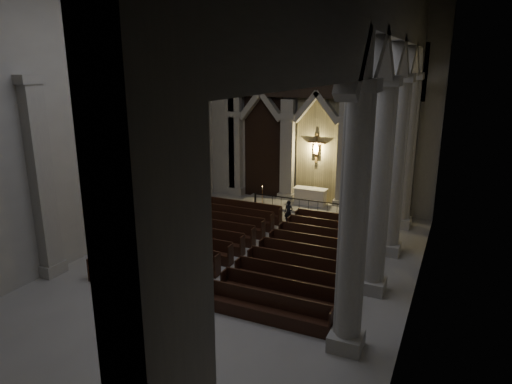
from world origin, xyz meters
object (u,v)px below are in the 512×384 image
altar (310,196)px  worshipper (289,212)px  altar_rail (299,205)px  pews (252,251)px  candle_stand_left (262,201)px  candle_stand_right (348,212)px

altar → worshipper: size_ratio=1.52×
altar_rail → worshipper: 1.41m
altar → pews: bearing=-89.7°
altar → pews: 8.44m
worshipper → candle_stand_left: bearing=136.2°
pews → candle_stand_right: bearing=69.8°
candle_stand_left → candle_stand_right: (5.36, -0.12, 0.05)m
candle_stand_right → worshipper: bearing=-140.4°
candle_stand_left → worshipper: 3.55m
candle_stand_left → pews: bearing=-69.5°
candle_stand_right → worshipper: 3.57m
candle_stand_right → worshipper: candle_stand_right is taller
candle_stand_left → worshipper: worshipper is taller
altar_rail → pews: (0.00, -6.30, -0.40)m
altar_rail → altar: bearing=91.0°
altar_rail → candle_stand_left: bearing=160.2°
candle_stand_right → pews: 7.63m
altar_rail → candle_stand_left: 2.92m
altar_rail → candle_stand_right: size_ratio=3.80×
altar → candle_stand_right: bearing=-25.5°
candle_stand_left → altar_rail: bearing=-19.8°
altar_rail → worshipper: bearing=-94.6°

